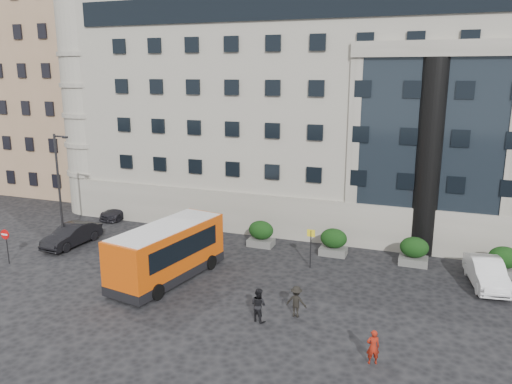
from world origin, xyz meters
TOP-DOWN VIEW (x-y plane):
  - ground at (0.00, 0.00)m, footprint 120.00×120.00m
  - civic_building at (6.00, 22.00)m, footprint 44.00×24.00m
  - entrance_column at (12.00, 10.30)m, footprint 1.80×1.80m
  - apartment_near at (-24.00, 20.00)m, footprint 14.00×14.00m
  - apartment_far at (-27.00, 38.00)m, footprint 13.00×13.00m
  - hedge_a at (-4.00, 7.80)m, footprint 1.80×1.26m
  - hedge_b at (1.20, 7.80)m, footprint 1.80×1.26m
  - hedge_c at (6.40, 7.80)m, footprint 1.80×1.26m
  - hedge_d at (11.60, 7.80)m, footprint 1.80×1.26m
  - hedge_e at (16.80, 7.80)m, footprint 1.80×1.26m
  - street_lamp at (-11.94, 3.00)m, footprint 1.16×0.18m
  - bus_stop_sign at (5.50, 5.00)m, footprint 0.50×0.08m
  - no_entry_sign at (-13.00, -1.04)m, footprint 0.64×0.16m
  - minibus at (-2.08, 0.40)m, footprint 4.07×8.25m
  - red_truck at (-14.87, 17.86)m, footprint 3.21×5.19m
  - parked_car_b at (-11.50, 3.26)m, footprint 1.93×4.76m
  - parked_car_c at (-12.38, 10.56)m, footprint 2.25×4.52m
  - parked_car_d at (-16.21, 15.51)m, footprint 2.70×5.19m
  - white_taxi at (15.72, 5.83)m, footprint 2.46×5.05m
  - pedestrian_a at (10.58, -4.50)m, footprint 0.66×0.55m
  - pedestrian_b at (4.77, -2.64)m, footprint 1.02×0.91m
  - pedestrian_c at (6.41, -1.55)m, footprint 1.08×0.65m

SIDE VIEW (x-z plane):
  - ground at x=0.00m, z-range 0.00..0.00m
  - parked_car_c at x=-12.38m, z-range 0.00..1.26m
  - parked_car_d at x=-16.21m, z-range 0.00..1.40m
  - parked_car_b at x=-11.50m, z-range 0.00..1.54m
  - pedestrian_a at x=10.58m, z-range 0.00..1.55m
  - white_taxi at x=15.72m, z-range 0.00..1.59m
  - pedestrian_c at x=6.41m, z-range 0.00..1.63m
  - pedestrian_b at x=4.77m, z-range 0.00..1.73m
  - hedge_a at x=-4.00m, z-range 0.01..1.85m
  - hedge_b at x=1.20m, z-range 0.01..1.85m
  - hedge_c at x=6.40m, z-range 0.01..1.85m
  - hedge_d at x=11.60m, z-range 0.01..1.85m
  - hedge_e at x=16.80m, z-range 0.01..1.85m
  - red_truck at x=-14.87m, z-range 0.03..2.63m
  - no_entry_sign at x=-13.00m, z-range 0.49..2.81m
  - bus_stop_sign at x=5.50m, z-range 0.47..2.99m
  - minibus at x=-2.08m, z-range 0.17..3.46m
  - street_lamp at x=-11.94m, z-range 0.37..8.37m
  - entrance_column at x=12.00m, z-range 0.00..13.00m
  - civic_building at x=6.00m, z-range 0.00..18.00m
  - apartment_near at x=-24.00m, z-range 0.00..20.00m
  - apartment_far at x=-27.00m, z-range 0.00..22.00m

